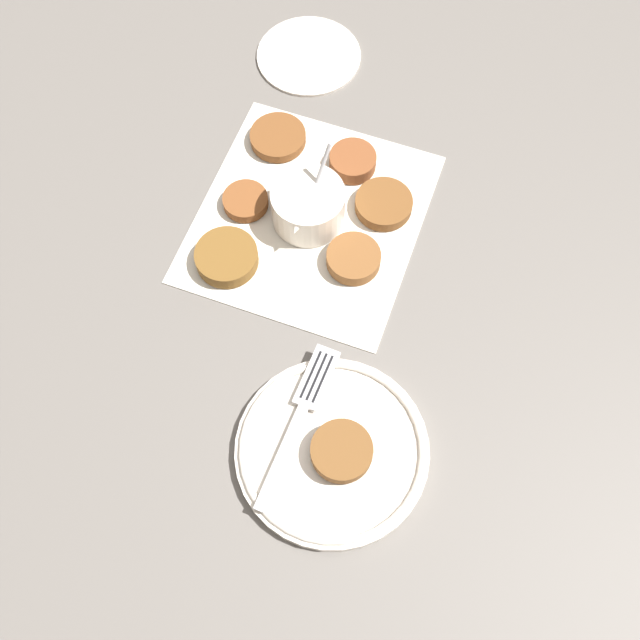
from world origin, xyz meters
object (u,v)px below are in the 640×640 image
Objects in this scene: fritter_on_plate at (342,451)px; fork at (303,408)px; sauce_bowl at (308,207)px; serving_plate at (332,450)px; extra_saucer at (309,55)px.

fork is (-0.04, -0.05, -0.01)m from fritter_on_plate.
sauce_bowl reaches higher than serving_plate.
fritter_on_plate is at bearing 20.99° from extra_saucer.
sauce_bowl reaches higher than fritter_on_plate.
fritter_on_plate reaches higher than serving_plate.
serving_plate is 1.43× the size of extra_saucer.
serving_plate is at bearing 52.54° from fork.
fritter_on_plate is 0.07m from fork.
fritter_on_plate is 0.58m from extra_saucer.
extra_saucer is at bearing -159.01° from fritter_on_plate.
sauce_bowl reaches higher than extra_saucer.
fritter_on_plate is 0.45× the size of extra_saucer.
fork is at bearing 16.89° from extra_saucer.
serving_plate is at bearing -103.59° from fritter_on_plate.
sauce_bowl is at bearing -163.62° from fork.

